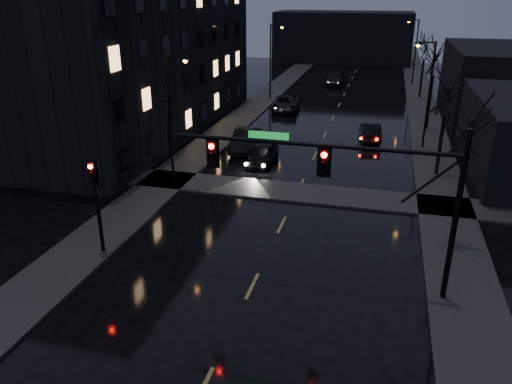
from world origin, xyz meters
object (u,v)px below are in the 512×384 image
Objects in this scene: oncoming_car_a at (263,154)px; lead_car at (370,132)px; oncoming_car_b at (245,140)px; oncoming_car_d at (335,78)px; oncoming_car_c at (286,103)px.

lead_car is at bearing 49.38° from oncoming_car_a.
oncoming_car_b is 0.87× the size of oncoming_car_d.
oncoming_car_b is 13.75m from oncoming_car_c.
lead_car is (7.06, 7.99, -0.01)m from oncoming_car_a.
oncoming_car_c is (0.40, 13.75, -0.04)m from oncoming_car_b.
oncoming_car_b is at bearing 22.61° from lead_car.
oncoming_car_c is 12.24m from lead_car.
oncoming_car_d is at bearing 73.76° from oncoming_car_c.
oncoming_car_c is 1.26× the size of lead_car.
oncoming_car_b is 30.25m from oncoming_car_d.
oncoming_car_c is at bearing 96.54° from oncoming_car_a.
oncoming_car_c reaches higher than oncoming_car_a.
oncoming_car_c is 16.60m from oncoming_car_d.
oncoming_car_a is 32.92m from oncoming_car_d.
oncoming_car_d is at bearing 88.19° from oncoming_car_a.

